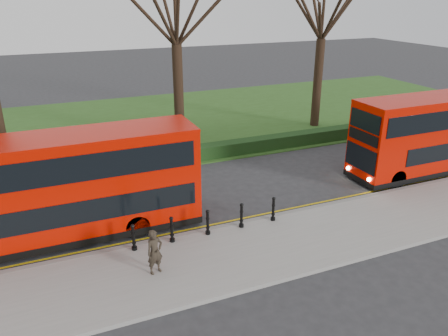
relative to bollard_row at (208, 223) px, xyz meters
name	(u,v)px	position (x,y,z in m)	size (l,w,h in m)	color
ground	(207,220)	(0.47, 1.35, -0.65)	(120.00, 120.00, 0.00)	#28282B
pavement	(236,255)	(0.47, -1.65, -0.57)	(60.00, 4.00, 0.15)	gray
kerb	(216,229)	(0.47, 0.35, -0.57)	(60.00, 0.25, 0.16)	slate
grass_verge	(133,126)	(0.47, 16.35, -0.62)	(60.00, 18.00, 0.06)	#2A4C19
hedge	(163,158)	(0.47, 8.15, -0.25)	(60.00, 0.90, 0.80)	black
yellow_line_outer	(213,227)	(0.47, 0.65, -0.64)	(60.00, 0.10, 0.01)	yellow
yellow_line_inner	(211,225)	(0.47, 0.85, -0.64)	(60.00, 0.10, 0.01)	yellow
tree_mid	(175,8)	(2.47, 11.35, 7.38)	(7.08, 7.08, 11.06)	black
tree_right	(324,8)	(12.47, 11.35, 7.29)	(6.99, 6.99, 10.92)	black
bollard_row	(208,223)	(0.00, 0.00, 0.00)	(5.89, 0.15, 1.00)	black
bus_lead	(61,189)	(-5.02, 2.12, 1.42)	(10.31, 2.37, 4.10)	#B90D00
bus_rear	(441,133)	(13.72, 1.79, 1.39)	(10.21, 2.35, 4.06)	#B90D00
pedestrian	(155,252)	(-2.49, -1.65, 0.29)	(0.58, 0.38, 1.58)	#2D251C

